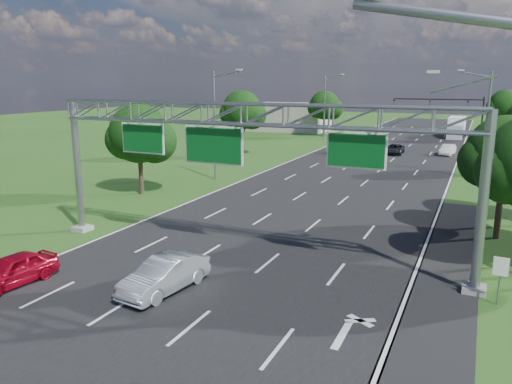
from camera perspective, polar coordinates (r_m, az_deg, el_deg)
The scene contains 21 objects.
ground at distance 43.17m, azimuth 8.81°, elevation 0.23°, with size 220.00×220.00×0.00m, color #244F17.
road at distance 43.17m, azimuth 8.81°, elevation 0.23°, with size 18.00×180.00×0.02m, color black.
road_flare at distance 26.33m, azimuth 20.88°, elevation -8.56°, with size 3.00×30.00×0.02m, color black.
sign_gantry at distance 25.26m, azimuth -1.22°, elevation 7.51°, with size 23.50×1.00×9.56m.
regulatory_sign at distance 22.99m, azimuth 26.16°, elevation -8.11°, with size 0.60×0.08×2.10m.
traffic_signal at distance 75.87m, azimuth 21.84°, elevation 8.70°, with size 12.21×0.24×7.00m.
streetlight_l_near at distance 46.63m, azimuth -4.57°, elevation 8.18°, with size 2.97×0.22×10.16m.
streetlight_l_far at distance 79.04m, azimuth 7.98°, elevation 9.89°, with size 2.97×0.22×10.16m.
streetlight_r_mid at distance 50.80m, azimuth 24.69°, elevation 7.44°, with size 2.97×0.22×10.16m.
tree_verge_la at distance 41.49m, azimuth -13.11°, elevation 6.21°, with size 5.76×4.80×7.40m.
tree_verge_lb at distance 62.09m, azimuth -1.55°, elevation 9.15°, with size 5.76×4.80×8.06m.
tree_verge_lc at distance 84.35m, azimuth 7.89°, elevation 9.64°, with size 5.76×4.80×7.62m.
tree_verge_re at distance 88.85m, azimuth 26.59°, elevation 8.74°, with size 5.76×4.80×7.84m.
building_left at distance 94.93m, azimuth 3.94°, elevation 8.55°, with size 14.00×10.00×5.00m, color #A29A88.
red_coupe at distance 25.49m, azimuth -26.08°, elevation -8.02°, with size 1.68×4.17×1.42m, color #A5071C.
silver_sedan at distance 22.65m, azimuth -10.41°, elevation -9.30°, with size 1.61×4.62×1.52m, color silver.
car_queue_a at distance 63.42m, azimuth 13.32°, elevation 4.64°, with size 2.06×5.07×1.47m, color white.
car_queue_b at distance 66.11m, azimuth 15.56°, elevation 4.73°, with size 2.06×4.46×1.24m, color black.
car_queue_c at distance 65.43m, azimuth 9.39°, elevation 5.01°, with size 1.64×4.08×1.39m, color black.
car_queue_d at distance 67.46m, azimuth 21.05°, elevation 4.53°, with size 1.39×3.98×1.31m, color silver.
box_truck at distance 89.48m, azimuth 21.92°, elevation 6.83°, with size 2.64×8.64×3.27m.
Camera 1 is at (11.22, -10.68, 9.12)m, focal length 35.00 mm.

